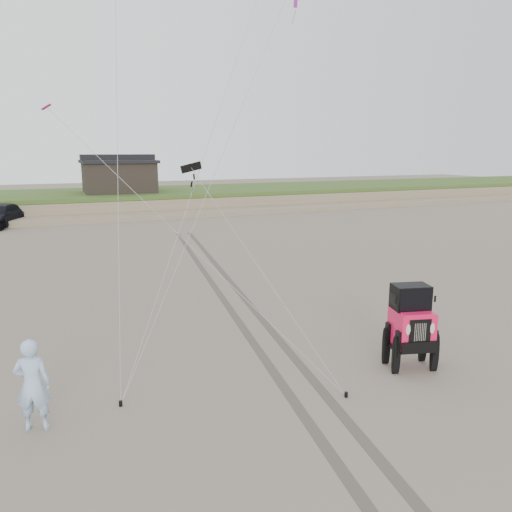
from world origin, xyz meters
The scene contains 8 objects.
ground centered at (0.00, 0.00, 0.00)m, with size 160.00×160.00×0.00m, color #6B6054.
dune_ridge centered at (0.00, 37.50, 0.82)m, with size 160.00×14.25×1.73m.
cabin centered at (2.00, 37.00, 3.24)m, with size 6.40×5.40×3.35m.
jeep centered at (3.95, 0.04, 0.86)m, with size 2.00×4.63×1.72m, color #F8174E, non-canonical shape.
man centered at (-4.83, 0.66, 0.95)m, with size 0.69×0.45×1.90m, color #87A1D0.
stake_main centered at (-3.15, 0.91, 0.06)m, with size 0.08×0.08×0.12m, color black.
stake_aux centered at (1.60, -0.67, 0.06)m, with size 0.08×0.08×0.12m, color black.
tire_tracks centered at (2.00, 8.00, 0.00)m, with size 5.22×29.74×0.01m.
Camera 1 is at (-4.32, -9.40, 5.48)m, focal length 35.00 mm.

